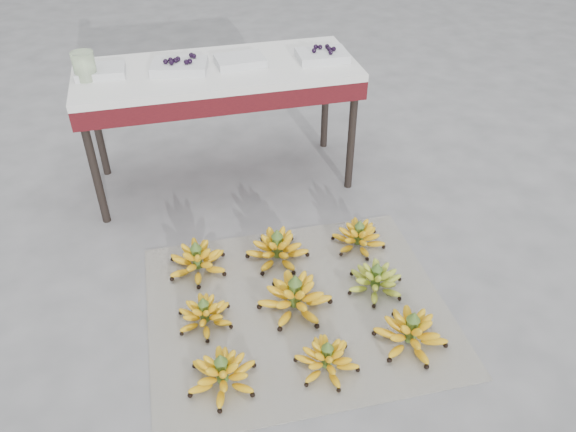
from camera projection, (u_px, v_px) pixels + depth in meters
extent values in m
plane|color=#5F5F62|center=(297.00, 300.00, 2.43)|extent=(60.00, 60.00, 0.00)
cube|color=beige|center=(297.00, 308.00, 2.39)|extent=(1.27, 1.07, 0.01)
ellipsoid|color=yellow|center=(222.00, 376.00, 2.06)|extent=(0.29, 0.29, 0.08)
ellipsoid|color=yellow|center=(222.00, 370.00, 2.04)|extent=(0.21, 0.21, 0.06)
ellipsoid|color=yellow|center=(221.00, 365.00, 2.02)|extent=(0.14, 0.14, 0.05)
cylinder|color=#405F22|center=(222.00, 370.00, 2.04)|extent=(0.04, 0.04, 0.11)
cone|color=#405F22|center=(220.00, 358.00, 2.00)|extent=(0.05, 0.05, 0.04)
ellipsoid|color=yellow|center=(327.00, 362.00, 2.12)|extent=(0.29, 0.29, 0.07)
ellipsoid|color=yellow|center=(327.00, 356.00, 2.10)|extent=(0.21, 0.21, 0.05)
ellipsoid|color=yellow|center=(327.00, 351.00, 2.08)|extent=(0.13, 0.13, 0.05)
cylinder|color=#405F22|center=(327.00, 356.00, 2.10)|extent=(0.04, 0.04, 0.10)
cone|color=#405F22|center=(328.00, 345.00, 2.06)|extent=(0.05, 0.05, 0.04)
ellipsoid|color=yellow|center=(410.00, 335.00, 2.21)|extent=(0.32, 0.32, 0.08)
ellipsoid|color=yellow|center=(411.00, 329.00, 2.19)|extent=(0.22, 0.22, 0.06)
ellipsoid|color=yellow|center=(413.00, 323.00, 2.17)|extent=(0.15, 0.15, 0.05)
cylinder|color=#405F22|center=(411.00, 329.00, 2.19)|extent=(0.05, 0.05, 0.12)
cone|color=#405F22|center=(414.00, 316.00, 2.14)|extent=(0.05, 0.05, 0.04)
ellipsoid|color=yellow|center=(205.00, 317.00, 2.30)|extent=(0.29, 0.29, 0.07)
ellipsoid|color=yellow|center=(204.00, 311.00, 2.28)|extent=(0.21, 0.21, 0.05)
ellipsoid|color=yellow|center=(204.00, 306.00, 2.27)|extent=(0.13, 0.13, 0.04)
cylinder|color=#405F22|center=(204.00, 311.00, 2.28)|extent=(0.04, 0.04, 0.10)
cone|color=#405F22|center=(203.00, 301.00, 2.25)|extent=(0.05, 0.05, 0.03)
ellipsoid|color=yellow|center=(295.00, 300.00, 2.36)|extent=(0.40, 0.40, 0.09)
ellipsoid|color=yellow|center=(295.00, 293.00, 2.34)|extent=(0.28, 0.28, 0.07)
ellipsoid|color=yellow|center=(295.00, 287.00, 2.31)|extent=(0.19, 0.19, 0.06)
cylinder|color=#405F22|center=(295.00, 293.00, 2.34)|extent=(0.05, 0.05, 0.13)
cone|color=#405F22|center=(295.00, 279.00, 2.29)|extent=(0.06, 0.06, 0.05)
ellipsoid|color=olive|center=(375.00, 283.00, 2.46)|extent=(0.25, 0.25, 0.07)
ellipsoid|color=olive|center=(376.00, 277.00, 2.44)|extent=(0.18, 0.18, 0.06)
ellipsoid|color=olive|center=(377.00, 272.00, 2.42)|extent=(0.12, 0.12, 0.05)
cylinder|color=#405F22|center=(376.00, 277.00, 2.44)|extent=(0.04, 0.04, 0.10)
cone|color=#405F22|center=(378.00, 266.00, 2.40)|extent=(0.05, 0.05, 0.04)
ellipsoid|color=yellow|center=(198.00, 263.00, 2.55)|extent=(0.29, 0.29, 0.08)
ellipsoid|color=yellow|center=(197.00, 257.00, 2.53)|extent=(0.20, 0.20, 0.06)
ellipsoid|color=yellow|center=(196.00, 251.00, 2.51)|extent=(0.13, 0.13, 0.05)
cylinder|color=#405F22|center=(197.00, 257.00, 2.53)|extent=(0.04, 0.04, 0.11)
cone|color=#405F22|center=(195.00, 245.00, 2.49)|extent=(0.05, 0.05, 0.04)
ellipsoid|color=yellow|center=(277.00, 252.00, 2.61)|extent=(0.37, 0.37, 0.09)
ellipsoid|color=yellow|center=(277.00, 246.00, 2.59)|extent=(0.26, 0.26, 0.06)
ellipsoid|color=yellow|center=(277.00, 240.00, 2.57)|extent=(0.17, 0.17, 0.05)
cylinder|color=#405F22|center=(277.00, 246.00, 2.59)|extent=(0.05, 0.05, 0.12)
cone|color=#405F22|center=(277.00, 233.00, 2.55)|extent=(0.06, 0.06, 0.04)
ellipsoid|color=yellow|center=(358.00, 239.00, 2.69)|extent=(0.33, 0.33, 0.07)
ellipsoid|color=yellow|center=(359.00, 234.00, 2.68)|extent=(0.23, 0.23, 0.06)
ellipsoid|color=yellow|center=(359.00, 229.00, 2.66)|extent=(0.15, 0.15, 0.05)
cylinder|color=#405F22|center=(359.00, 234.00, 2.68)|extent=(0.04, 0.04, 0.10)
cone|color=#405F22|center=(360.00, 223.00, 2.64)|extent=(0.05, 0.05, 0.04)
cylinder|color=black|center=(94.00, 168.00, 2.69)|extent=(0.04, 0.04, 0.63)
cylinder|color=black|center=(352.00, 136.00, 2.95)|extent=(0.04, 0.04, 0.63)
cylinder|color=black|center=(96.00, 124.00, 3.05)|extent=(0.04, 0.04, 0.63)
cylinder|color=black|center=(325.00, 99.00, 3.31)|extent=(0.04, 0.04, 0.63)
cube|color=#561013|center=(218.00, 82.00, 2.84)|extent=(1.40, 0.56, 0.09)
cube|color=silver|center=(217.00, 70.00, 2.80)|extent=(1.40, 0.56, 0.04)
cube|color=silver|center=(101.00, 71.00, 2.69)|extent=(0.24, 0.17, 0.04)
cube|color=silver|center=(180.00, 66.00, 2.73)|extent=(0.30, 0.24, 0.04)
sphere|color=black|center=(175.00, 60.00, 2.71)|extent=(0.03, 0.03, 0.03)
sphere|color=black|center=(186.00, 62.00, 2.69)|extent=(0.03, 0.03, 0.03)
sphere|color=black|center=(191.00, 55.00, 2.76)|extent=(0.03, 0.03, 0.03)
sphere|color=black|center=(190.00, 61.00, 2.70)|extent=(0.03, 0.03, 0.03)
sphere|color=black|center=(194.00, 56.00, 2.75)|extent=(0.03, 0.03, 0.03)
sphere|color=black|center=(166.00, 62.00, 2.69)|extent=(0.03, 0.03, 0.03)
sphere|color=black|center=(178.00, 59.00, 2.72)|extent=(0.03, 0.03, 0.03)
sphere|color=black|center=(171.00, 60.00, 2.71)|extent=(0.03, 0.03, 0.03)
sphere|color=black|center=(171.00, 63.00, 2.68)|extent=(0.03, 0.03, 0.03)
cube|color=silver|center=(240.00, 61.00, 2.80)|extent=(0.25, 0.18, 0.04)
cube|color=silver|center=(322.00, 56.00, 2.85)|extent=(0.26, 0.19, 0.04)
sphere|color=black|center=(314.00, 51.00, 2.82)|extent=(0.02, 0.02, 0.02)
sphere|color=black|center=(327.00, 46.00, 2.86)|extent=(0.02, 0.02, 0.02)
sphere|color=black|center=(316.00, 47.00, 2.86)|extent=(0.02, 0.02, 0.02)
sphere|color=black|center=(320.00, 47.00, 2.86)|extent=(0.02, 0.02, 0.02)
sphere|color=black|center=(329.00, 49.00, 2.84)|extent=(0.02, 0.02, 0.02)
sphere|color=black|center=(334.00, 49.00, 2.83)|extent=(0.02, 0.02, 0.02)
sphere|color=black|center=(331.00, 52.00, 2.80)|extent=(0.02, 0.02, 0.02)
cylinder|color=#D5EFBE|center=(84.00, 66.00, 2.62)|extent=(0.13, 0.13, 0.13)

